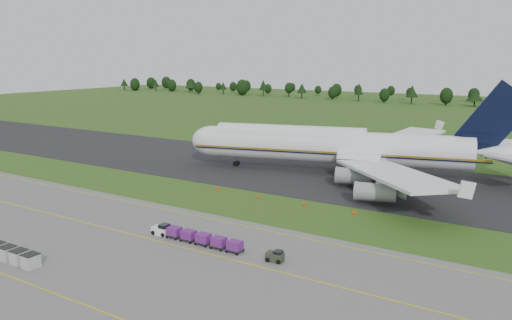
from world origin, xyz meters
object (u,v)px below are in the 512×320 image
Objects in this scene: aircraft at (340,146)px; edge_markers at (281,200)px; utility_cart at (275,257)px; baggage_train at (194,237)px; uld_row at (13,255)px.

aircraft reaches higher than edge_markers.
aircraft is 33.36× the size of utility_cart.
baggage_train is at bearing -179.18° from utility_cart.
aircraft is at bearing 90.14° from edge_markers.
aircraft is 70.90m from uld_row.
baggage_train is 6.80× the size of utility_cart.
aircraft is at bearing 103.72° from utility_cart.
baggage_train reaches higher than utility_cart.
utility_cart is 33.25m from uld_row.
aircraft reaches higher than uld_row.
uld_row is at bearing -148.18° from utility_cart.
utility_cart is 0.08× the size of edge_markers.
aircraft reaches higher than baggage_train.
uld_row is at bearing -110.73° from edge_markers.
edge_markers is at bearing 69.27° from uld_row.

